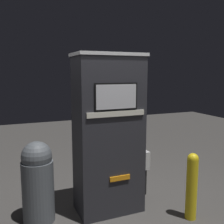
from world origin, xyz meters
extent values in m
plane|color=#423F3D|center=(0.00, 0.00, 0.00)|extent=(14.00, 14.00, 0.00)
cube|color=#28282D|center=(0.00, 0.25, 0.49)|extent=(0.85, 0.51, 0.97)
cube|color=#28282D|center=(0.00, 0.25, 1.51)|extent=(0.85, 0.51, 1.07)
cube|color=silver|center=(0.00, 0.25, 2.06)|extent=(0.88, 0.54, 0.04)
cube|color=black|center=(0.00, -0.01, 1.56)|extent=(0.55, 0.01, 0.33)
cube|color=silver|center=(0.00, -0.01, 1.56)|extent=(0.51, 0.01, 0.29)
cube|color=silver|center=(0.00, -0.01, 1.36)|extent=(0.75, 0.02, 0.06)
cube|color=orange|center=(0.05, -0.01, 0.53)|extent=(0.27, 0.02, 0.06)
cube|color=silver|center=(0.47, 0.15, 0.68)|extent=(0.09, 0.23, 0.24)
cylinder|color=black|center=(0.47, 0.08, 0.38)|extent=(0.03, 0.03, 0.36)
cylinder|color=yellow|center=(0.88, -0.37, 0.40)|extent=(0.14, 0.14, 0.79)
sphere|color=yellow|center=(0.88, -0.37, 0.79)|extent=(0.14, 0.14, 0.14)
cylinder|color=#51565B|center=(-0.91, 0.32, 0.39)|extent=(0.39, 0.39, 0.77)
sphere|color=#51565B|center=(-0.91, 0.32, 0.84)|extent=(0.37, 0.37, 0.37)
camera|label=1|loc=(-1.24, -2.85, 1.85)|focal=42.00mm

